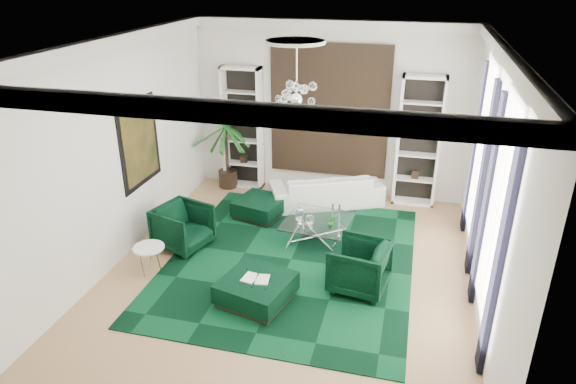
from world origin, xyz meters
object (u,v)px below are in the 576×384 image
(ottoman_front, at_px, (256,290))
(side_table, at_px, (150,260))
(armchair_left, at_px, (183,227))
(armchair_right, at_px, (359,266))
(coffee_table, at_px, (317,230))
(ottoman_side, at_px, (260,208))
(palm, at_px, (226,138))
(sofa, at_px, (326,189))

(ottoman_front, xyz_separation_m, side_table, (-1.97, 0.31, 0.05))
(side_table, bearing_deg, ottoman_front, -8.83)
(armchair_left, bearing_deg, armchair_right, -82.66)
(side_table, bearing_deg, armchair_left, 80.89)
(ottoman_front, bearing_deg, coffee_table, 75.95)
(armchair_left, bearing_deg, side_table, -172.49)
(armchair_left, xyz_separation_m, ottoman_side, (1.00, 1.53, -0.21))
(ottoman_front, bearing_deg, armchair_left, 144.66)
(coffee_table, distance_m, ottoman_side, 1.51)
(armchair_left, xyz_separation_m, palm, (-0.20, 2.87, 0.79))
(sofa, distance_m, coffee_table, 1.64)
(armchair_left, distance_m, side_table, 1.00)
(armchair_right, height_order, ottoman_side, armchair_right)
(sofa, bearing_deg, palm, -34.13)
(armchair_right, height_order, palm, palm)
(sofa, distance_m, armchair_right, 3.22)
(armchair_right, distance_m, palm, 4.96)
(ottoman_front, bearing_deg, palm, 115.82)
(sofa, xyz_separation_m, side_table, (-2.37, -3.46, -0.10))
(coffee_table, height_order, side_table, side_table)
(ottoman_side, bearing_deg, armchair_left, -123.21)
(coffee_table, height_order, palm, palm)
(side_table, relative_size, palm, 0.22)
(ottoman_front, xyz_separation_m, palm, (-2.01, 4.16, 1.00))
(armchair_left, distance_m, palm, 2.99)
(ottoman_front, relative_size, side_table, 1.92)
(sofa, distance_m, ottoman_side, 1.55)
(coffee_table, distance_m, ottoman_front, 2.21)
(coffee_table, relative_size, palm, 0.50)
(armchair_right, distance_m, coffee_table, 1.70)
(sofa, height_order, palm, palm)
(ottoman_side, height_order, ottoman_front, same)
(ottoman_front, height_order, palm, palm)
(armchair_left, bearing_deg, ottoman_side, -16.58)
(sofa, height_order, ottoman_side, sofa)
(sofa, relative_size, side_table, 4.60)
(sofa, bearing_deg, ottoman_side, 13.22)
(ottoman_front, bearing_deg, sofa, 83.92)
(armchair_right, bearing_deg, ottoman_front, -54.13)
(sofa, xyz_separation_m, palm, (-2.41, 0.39, 0.85))
(armchair_right, bearing_deg, coffee_table, -136.22)
(ottoman_side, bearing_deg, armchair_right, -41.93)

